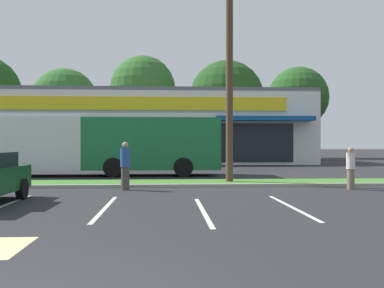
{
  "coord_description": "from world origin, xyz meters",
  "views": [
    {
      "loc": [
        1.47,
        -4.51,
        1.73
      ],
      "look_at": [
        2.83,
        18.1,
        1.69
      ],
      "focal_mm": 41.24,
      "sensor_mm": 36.0,
      "label": 1
    }
  ],
  "objects_px": {
    "pedestrian_near_bench": "(125,166)",
    "pedestrian_mid": "(351,168)",
    "city_bus": "(97,142)",
    "car_0": "(143,157)",
    "utility_pole": "(226,41)"
  },
  "relations": [
    {
      "from": "utility_pole",
      "to": "city_bus",
      "type": "distance_m",
      "value": 9.13
    },
    {
      "from": "car_0",
      "to": "pedestrian_near_bench",
      "type": "height_order",
      "value": "pedestrian_near_bench"
    },
    {
      "from": "pedestrian_near_bench",
      "to": "city_bus",
      "type": "bearing_deg",
      "value": -50.02
    },
    {
      "from": "city_bus",
      "to": "car_0",
      "type": "distance_m",
      "value": 6.4
    },
    {
      "from": "pedestrian_near_bench",
      "to": "pedestrian_mid",
      "type": "xyz_separation_m",
      "value": [
        8.38,
        -0.31,
        -0.1
      ]
    },
    {
      "from": "city_bus",
      "to": "car_0",
      "type": "height_order",
      "value": "city_bus"
    },
    {
      "from": "car_0",
      "to": "pedestrian_mid",
      "type": "bearing_deg",
      "value": 121.87
    },
    {
      "from": "pedestrian_near_bench",
      "to": "pedestrian_mid",
      "type": "bearing_deg",
      "value": -158.47
    },
    {
      "from": "utility_pole",
      "to": "pedestrian_near_bench",
      "type": "relative_size",
      "value": 6.4
    },
    {
      "from": "car_0",
      "to": "pedestrian_mid",
      "type": "height_order",
      "value": "pedestrian_mid"
    },
    {
      "from": "city_bus",
      "to": "pedestrian_mid",
      "type": "relative_size",
      "value": 8.17
    },
    {
      "from": "utility_pole",
      "to": "pedestrian_mid",
      "type": "bearing_deg",
      "value": -29.07
    },
    {
      "from": "utility_pole",
      "to": "city_bus",
      "type": "height_order",
      "value": "utility_pole"
    },
    {
      "from": "utility_pole",
      "to": "pedestrian_near_bench",
      "type": "distance_m",
      "value": 6.87
    },
    {
      "from": "city_bus",
      "to": "pedestrian_near_bench",
      "type": "xyz_separation_m",
      "value": [
        2.14,
        -7.29,
        -0.87
      ]
    }
  ]
}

